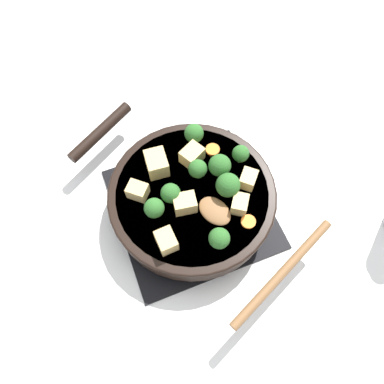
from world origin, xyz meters
The scene contains 21 objects.
ground_plane centered at (0.00, 0.00, 0.00)m, with size 2.40×2.40×0.00m, color white.
front_burner_grate centered at (0.00, 0.00, 0.01)m, with size 0.31×0.31×0.03m.
skillet_pan centered at (0.00, 0.00, 0.06)m, with size 0.37×0.43×0.05m.
wooden_spoon centered at (0.06, -0.14, 0.09)m, with size 0.24×0.25×0.02m.
tofu_cube_center_large centered at (0.11, -0.02, 0.09)m, with size 0.04×0.03×0.03m, color #DBB770.
tofu_cube_near_handle centered at (-0.02, -0.02, 0.10)m, with size 0.04×0.03×0.03m, color #DBB770.
tofu_cube_east_chunk centered at (-0.08, -0.08, 0.09)m, with size 0.04×0.03×0.03m, color #DBB770.
tofu_cube_west_chunk centered at (-0.10, 0.03, 0.09)m, with size 0.04×0.03×0.03m, color #DBB770.
tofu_cube_back_piece centered at (-0.04, 0.07, 0.10)m, with size 0.05×0.04×0.04m, color #DBB770.
tofu_cube_front_piece centered at (0.07, -0.06, 0.09)m, with size 0.04×0.03×0.03m, color #DBB770.
tofu_cube_mid_small centered at (0.03, 0.07, 0.10)m, with size 0.04×0.03×0.03m, color #DBB770.
broccoli_floret_near_spoon centered at (0.07, 0.02, 0.11)m, with size 0.04×0.04×0.05m.
broccoli_floret_center_top centered at (-0.08, -0.02, 0.10)m, with size 0.04×0.04×0.05m.
broccoli_floret_east_rim centered at (0.12, 0.03, 0.10)m, with size 0.03×0.03×0.04m.
broccoli_floret_west_rim centered at (0.05, 0.11, 0.10)m, with size 0.04×0.04×0.05m.
broccoli_floret_north_edge centered at (0.06, -0.02, 0.11)m, with size 0.05×0.05×0.05m.
broccoli_floret_south_cluster centered at (-0.04, 0.00, 0.10)m, with size 0.04×0.04×0.05m.
broccoli_floret_mid_floret centered at (0.02, 0.03, 0.10)m, with size 0.04×0.04×0.04m.
broccoli_floret_small_inner centered at (0.01, -0.11, 0.10)m, with size 0.04×0.04×0.05m.
carrot_slice_orange_thin centered at (0.07, -0.10, 0.08)m, with size 0.03×0.03×0.01m, color orange.
carrot_slice_near_center centered at (0.07, 0.07, 0.08)m, with size 0.03×0.03×0.01m, color orange.
Camera 1 is at (-0.12, -0.30, 0.72)m, focal length 35.00 mm.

